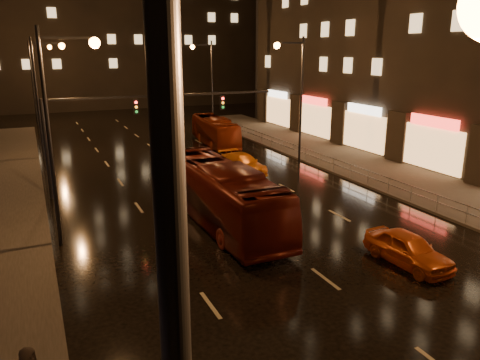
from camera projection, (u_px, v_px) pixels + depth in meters
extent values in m
plane|color=black|center=(197.00, 181.00, 33.11)|extent=(140.00, 140.00, 0.00)
cube|color=#38332D|center=(395.00, 177.00, 34.01)|extent=(7.00, 70.00, 0.15)
cylinder|color=black|center=(46.00, 150.00, 28.49)|extent=(0.22, 0.22, 6.20)
cube|color=black|center=(166.00, 95.00, 30.68)|extent=(15.20, 0.14, 0.14)
cube|color=black|center=(136.00, 107.00, 30.07)|extent=(0.32, 0.18, 0.95)
cube|color=black|center=(222.00, 103.00, 32.43)|extent=(0.32, 0.18, 0.95)
sphere|color=#FF1E19|center=(136.00, 102.00, 29.88)|extent=(0.18, 0.18, 0.18)
cylinder|color=#99999E|center=(211.00, 119.00, 58.04)|extent=(0.04, 0.04, 1.00)
cube|color=#99999E|center=(334.00, 159.00, 35.07)|extent=(0.05, 56.00, 0.05)
cube|color=#99999E|center=(334.00, 164.00, 35.18)|extent=(0.05, 56.00, 0.05)
imported|color=#53120B|center=(221.00, 194.00, 24.67)|extent=(2.85, 11.85, 3.30)
imported|color=maroon|center=(215.00, 131.00, 45.59)|extent=(3.10, 9.84, 2.70)
imported|color=#C74E12|center=(408.00, 249.00, 20.16)|extent=(1.91, 4.27, 1.42)
imported|color=orange|center=(243.00, 163.00, 35.32)|extent=(2.49, 5.06, 1.42)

